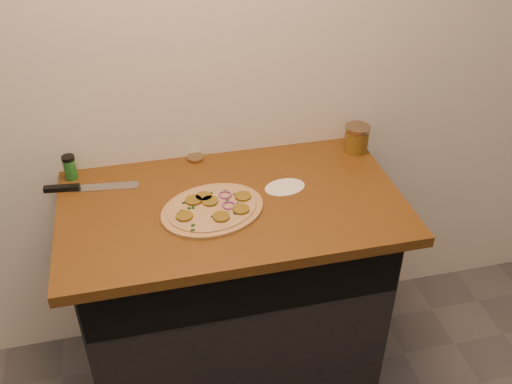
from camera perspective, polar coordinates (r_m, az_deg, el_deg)
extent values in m
cube|color=silver|center=(2.08, -4.59, 14.56)|extent=(4.00, 0.02, 2.70)
cube|color=black|center=(2.33, -2.32, -9.84)|extent=(1.10, 0.60, 0.86)
cube|color=brown|center=(2.02, -2.46, -1.31)|extent=(1.20, 0.70, 0.04)
cylinder|color=tan|center=(1.95, -4.36, -1.77)|extent=(0.44, 0.44, 0.01)
cylinder|color=#CEB888|center=(1.95, -4.37, -1.59)|extent=(0.39, 0.39, 0.00)
cylinder|color=brown|center=(1.99, -5.23, -0.47)|extent=(0.06, 0.06, 0.01)
cylinder|color=brown|center=(1.98, -6.27, -0.83)|extent=(0.06, 0.06, 0.01)
cylinder|color=brown|center=(1.93, -1.50, -1.73)|extent=(0.06, 0.06, 0.01)
cylinder|color=brown|center=(1.90, -3.49, -2.47)|extent=(0.06, 0.06, 0.01)
cylinder|color=brown|center=(1.91, -7.17, -2.40)|extent=(0.06, 0.06, 0.01)
cylinder|color=brown|center=(1.97, -4.62, -0.91)|extent=(0.06, 0.06, 0.01)
cylinder|color=brown|center=(1.99, -1.32, -0.42)|extent=(0.06, 0.06, 0.01)
torus|color=#80307D|center=(1.95, -2.76, -1.34)|extent=(0.05, 0.05, 0.01)
torus|color=#80307D|center=(2.00, -3.11, -0.28)|extent=(0.05, 0.05, 0.01)
cube|color=black|center=(2.01, -4.54, -0.12)|extent=(0.01, 0.01, 0.00)
cube|color=black|center=(2.00, -2.14, -0.25)|extent=(0.01, 0.01, 0.00)
cube|color=black|center=(1.97, -2.92, -0.88)|extent=(0.01, 0.02, 0.00)
cube|color=black|center=(1.96, -1.83, -1.17)|extent=(0.01, 0.01, 0.00)
cube|color=black|center=(1.91, -4.34, -2.42)|extent=(0.02, 0.02, 0.00)
cube|color=black|center=(1.95, -6.30, -1.55)|extent=(0.01, 0.01, 0.00)
cube|color=black|center=(1.85, -6.35, -3.80)|extent=(0.01, 0.01, 0.00)
cube|color=black|center=(1.95, -6.69, -1.61)|extent=(0.02, 0.01, 0.00)
cube|color=black|center=(2.02, -3.11, 0.14)|extent=(0.02, 0.01, 0.00)
cube|color=black|center=(1.94, -7.42, -1.88)|extent=(0.02, 0.02, 0.00)
cube|color=black|center=(1.87, -6.32, -3.32)|extent=(0.02, 0.01, 0.00)
cube|color=black|center=(1.92, -2.10, -2.12)|extent=(0.02, 0.02, 0.00)
cube|color=black|center=(1.98, -7.21, -1.07)|extent=(0.02, 0.01, 0.00)
cube|color=#B7BAC1|center=(2.14, -14.73, 0.50)|extent=(0.23, 0.07, 0.01)
cube|color=black|center=(2.16, -18.85, 0.36)|extent=(0.13, 0.04, 0.02)
cylinder|color=#937955|center=(2.24, -6.06, 3.40)|extent=(0.09, 0.09, 0.01)
cylinder|color=#9E2C0F|center=(2.30, 10.00, 5.12)|extent=(0.09, 0.09, 0.09)
cylinder|color=#937955|center=(2.28, 10.13, 6.30)|extent=(0.10, 0.10, 0.02)
cylinder|color=#206523|center=(2.21, -18.08, 2.20)|extent=(0.05, 0.05, 0.08)
cylinder|color=black|center=(2.18, -18.30, 3.25)|extent=(0.05, 0.05, 0.01)
cylinder|color=silver|center=(2.07, 2.90, 0.50)|extent=(0.18, 0.18, 0.00)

